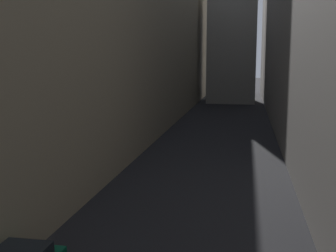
{
  "coord_description": "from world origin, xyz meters",
  "views": [
    {
      "loc": [
        2.59,
        7.77,
        7.52
      ],
      "look_at": [
        0.0,
        22.19,
        5.23
      ],
      "focal_mm": 46.7,
      "sensor_mm": 36.0,
      "label": 1
    }
  ],
  "objects": [
    {
      "name": "ground_plane",
      "position": [
        0.0,
        48.0,
        0.0
      ],
      "size": [
        264.0,
        264.0,
        0.0
      ],
      "primitive_type": "plane",
      "color": "black"
    },
    {
      "name": "building_block_left",
      "position": [
        -11.39,
        50.0,
        10.34
      ],
      "size": [
        11.77,
        108.0,
        20.68
      ],
      "primitive_type": "cube",
      "color": "gray",
      "rests_on": "ground"
    }
  ]
}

